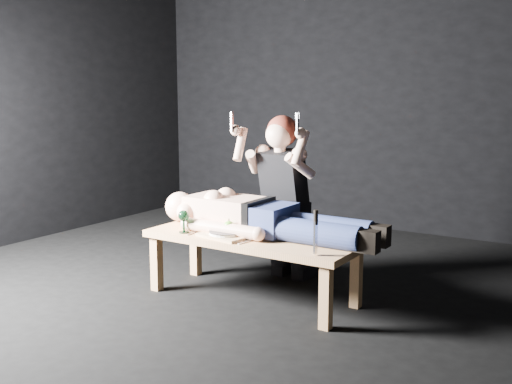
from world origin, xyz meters
TOP-DOWN VIEW (x-y plane):
  - ground at (0.00, 0.00)m, footprint 5.00×5.00m
  - back_wall at (0.00, 2.50)m, footprint 5.00×0.00m
  - table at (0.27, -0.10)m, footprint 1.52×0.59m
  - lying_man at (0.32, -0.01)m, footprint 1.66×0.53m
  - kneeling_woman at (0.26, 0.43)m, footprint 0.75×0.83m
  - serving_tray at (0.14, -0.23)m, footprint 0.38×0.30m
  - plate at (0.14, -0.23)m, footprint 0.27×0.27m
  - apple at (0.16, -0.22)m, footprint 0.08×0.08m
  - goblet at (-0.18, -0.28)m, footprint 0.08×0.08m
  - fork_flat at (-0.12, -0.26)m, footprint 0.02×0.16m
  - knife_flat at (0.34, -0.28)m, footprint 0.04×0.16m
  - spoon_flat at (0.28, -0.20)m, footprint 0.09×0.15m
  - carving_knife at (0.87, -0.33)m, footprint 0.04×0.04m

SIDE VIEW (x-z plane):
  - ground at x=0.00m, z-range 0.00..0.00m
  - table at x=0.27m, z-range 0.00..0.45m
  - fork_flat at x=-0.12m, z-range 0.45..0.46m
  - knife_flat at x=0.34m, z-range 0.45..0.46m
  - spoon_flat at x=0.28m, z-range 0.45..0.46m
  - serving_tray at x=0.14m, z-range 0.45..0.47m
  - plate at x=0.14m, z-range 0.47..0.49m
  - apple at x=0.16m, z-range 0.49..0.56m
  - goblet at x=-0.18m, z-range 0.45..0.61m
  - carving_knife at x=0.87m, z-range 0.45..0.73m
  - lying_man at x=0.32m, z-range 0.45..0.74m
  - kneeling_woman at x=0.26m, z-range 0.00..1.30m
  - back_wall at x=0.00m, z-range -1.00..4.00m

